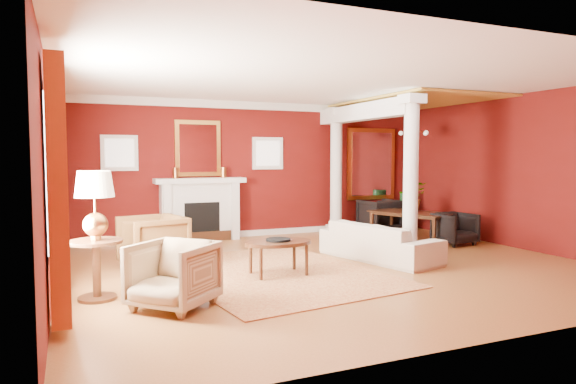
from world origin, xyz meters
name	(u,v)px	position (x,y,z in m)	size (l,w,h in m)	color
ground	(332,267)	(0.00, 0.00, 0.00)	(8.00, 8.00, 0.00)	brown
room_shell	(333,138)	(0.00, 0.00, 2.02)	(8.04, 7.04, 2.92)	#560E0C
fireplace	(200,209)	(-1.30, 3.32, 0.65)	(1.85, 0.42, 1.29)	silver
overmantel_mirror	(198,148)	(-1.30, 3.45, 1.90)	(0.95, 0.07, 1.15)	gold
flank_window_left	(119,153)	(-2.85, 3.46, 1.80)	(0.70, 0.07, 0.70)	silver
flank_window_right	(268,153)	(0.25, 3.46, 1.80)	(0.70, 0.07, 0.70)	silver
left_window	(58,184)	(-3.89, -0.60, 1.42)	(0.21, 2.55, 2.60)	white
column_front	(411,174)	(1.70, 0.30, 1.43)	(0.36, 0.36, 2.80)	silver
column_back	(336,170)	(1.70, 3.00, 1.43)	(0.36, 0.36, 2.80)	silver
header_beam	(363,112)	(1.70, 1.90, 2.62)	(0.30, 3.20, 0.32)	silver
amber_ceiling	(415,101)	(2.85, 1.75, 2.87)	(2.30, 3.40, 0.04)	gold
dining_mirror	(371,164)	(2.90, 3.45, 1.55)	(1.30, 0.07, 1.70)	gold
chandelier	(415,132)	(2.90, 1.80, 2.25)	(0.60, 0.62, 0.75)	#A36A33
crown_trim	(257,106)	(0.00, 3.46, 2.82)	(8.00, 0.08, 0.16)	silver
base_trim	(257,233)	(0.00, 3.46, 0.06)	(8.00, 0.08, 0.12)	silver
rug	(273,272)	(-1.01, -0.04, 0.01)	(2.77, 3.69, 0.01)	maroon
sofa	(379,235)	(0.99, 0.18, 0.41)	(2.12, 0.62, 0.83)	beige
armchair_leopard	(153,239)	(-2.61, 0.98, 0.45)	(0.88, 0.83, 0.91)	black
armchair_stripe	(173,272)	(-2.72, -1.23, 0.42)	(0.82, 0.77, 0.84)	tan
coffee_table	(278,244)	(-1.00, -0.21, 0.46)	(1.00, 1.00, 0.51)	black
coffee_book	(280,234)	(-0.98, -0.24, 0.61)	(0.15, 0.02, 0.21)	black
side_table	(95,213)	(-3.50, -0.51, 1.06)	(0.62, 0.62, 1.56)	black
dining_table	(412,217)	(2.82, 1.72, 0.46)	(1.64, 0.58, 0.91)	black
dining_chair_near	(455,227)	(3.18, 0.83, 0.35)	(0.67, 0.63, 0.69)	black
dining_chair_far	(380,214)	(2.80, 2.90, 0.41)	(0.80, 0.75, 0.83)	black
green_urn	(407,215)	(3.50, 2.84, 0.35)	(0.38, 0.38, 0.90)	#154220
potted_plant	(412,184)	(2.76, 1.67, 1.16)	(0.56, 0.63, 0.49)	#26591E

